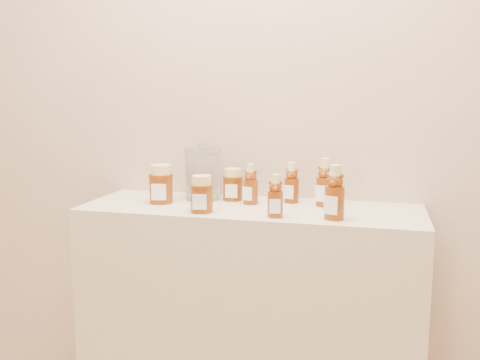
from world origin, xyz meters
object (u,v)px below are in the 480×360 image
(display_table, at_px, (250,326))
(honey_jar_left, at_px, (161,184))
(glass_canister, at_px, (203,172))
(bear_bottle_back_left, at_px, (251,181))
(bear_bottle_front_left, at_px, (275,193))

(display_table, distance_m, honey_jar_left, 0.62)
(display_table, xyz_separation_m, glass_canister, (-0.21, 0.09, 0.56))
(glass_canister, bearing_deg, bear_bottle_back_left, -11.46)
(bear_bottle_back_left, xyz_separation_m, glass_canister, (-0.20, 0.04, 0.02))
(display_table, xyz_separation_m, bear_bottle_back_left, (-0.01, 0.05, 0.53))
(honey_jar_left, relative_size, glass_canister, 0.67)
(bear_bottle_back_left, height_order, honey_jar_left, bear_bottle_back_left)
(display_table, xyz_separation_m, bear_bottle_front_left, (0.11, -0.13, 0.53))
(display_table, height_order, honey_jar_left, honey_jar_left)
(bear_bottle_front_left, relative_size, honey_jar_left, 1.12)
(bear_bottle_front_left, relative_size, glass_canister, 0.75)
(bear_bottle_back_left, distance_m, honey_jar_left, 0.33)
(bear_bottle_front_left, xyz_separation_m, glass_canister, (-0.32, 0.22, 0.03))
(bear_bottle_front_left, distance_m, honey_jar_left, 0.46)
(display_table, bearing_deg, honey_jar_left, -178.16)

